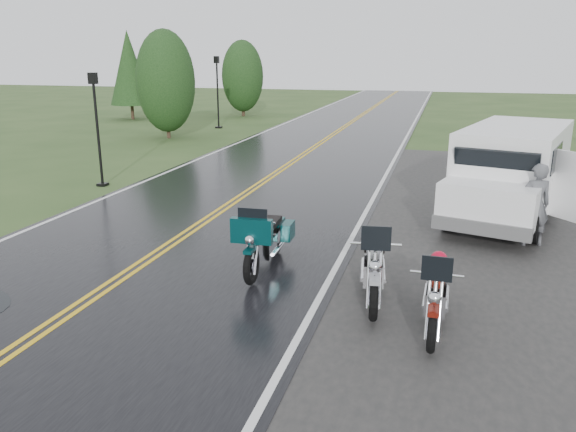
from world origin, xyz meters
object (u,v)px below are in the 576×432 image
object	(u,v)px
motorcycle_silver	(374,280)
person_at_van	(535,206)
motorcycle_teal	(251,251)
lamp_post_near_left	(98,130)
van_white	(453,183)
motorcycle_red	(434,311)
lamp_post_far_left	(218,92)

from	to	relation	value
motorcycle_silver	person_at_van	distance (m)	5.49
motorcycle_teal	motorcycle_silver	size ratio (longest dim) A/B	0.95
motorcycle_silver	lamp_post_near_left	size ratio (longest dim) A/B	0.70
motorcycle_silver	van_white	size ratio (longest dim) A/B	0.41
motorcycle_red	motorcycle_silver	bearing A→B (deg)	141.63
motorcycle_silver	van_white	bearing A→B (deg)	70.39
motorcycle_teal	van_white	distance (m)	5.67
motorcycle_teal	van_white	bearing A→B (deg)	50.53
motorcycle_teal	person_at_van	bearing A→B (deg)	34.58
motorcycle_silver	lamp_post_near_left	distance (m)	12.19
van_white	person_at_van	bearing A→B (deg)	-4.92
lamp_post_far_left	van_white	bearing A→B (deg)	-52.67
lamp_post_near_left	person_at_van	bearing A→B (deg)	-12.06
motorcycle_silver	lamp_post_far_left	bearing A→B (deg)	110.37
lamp_post_near_left	motorcycle_silver	bearing A→B (deg)	-37.26
motorcycle_red	motorcycle_teal	xyz separation A→B (m)	(-3.22, 1.59, 0.02)
motorcycle_teal	motorcycle_silver	xyz separation A→B (m)	(2.31, -0.84, 0.04)
motorcycle_red	person_at_van	world-z (taller)	person_at_van
lamp_post_far_left	motorcycle_silver	bearing A→B (deg)	-62.13
person_at_van	lamp_post_far_left	distance (m)	22.88
motorcycle_silver	person_at_van	xyz separation A→B (m)	(2.88, 4.67, 0.17)
person_at_van	lamp_post_near_left	bearing A→B (deg)	-28.27
motorcycle_teal	person_at_van	distance (m)	6.45
motorcycle_silver	lamp_post_far_left	distance (m)	25.18
person_at_van	lamp_post_near_left	xyz separation A→B (m)	(-12.54, 2.68, 0.88)
motorcycle_teal	lamp_post_far_left	xyz separation A→B (m)	(-9.45, 21.39, 1.33)
motorcycle_teal	motorcycle_silver	world-z (taller)	motorcycle_silver
motorcycle_teal	van_white	world-z (taller)	van_white
motorcycle_red	motorcycle_silver	size ratio (longest dim) A/B	0.92
lamp_post_far_left	motorcycle_teal	bearing A→B (deg)	-66.17
lamp_post_near_left	lamp_post_far_left	world-z (taller)	lamp_post_far_left
van_white	lamp_post_far_left	size ratio (longest dim) A/B	1.49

